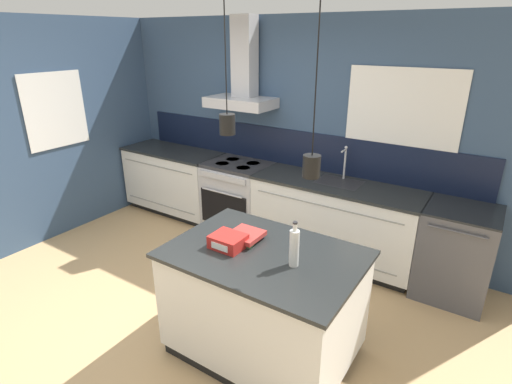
# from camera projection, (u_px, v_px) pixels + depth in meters

# --- Properties ---
(ground_plane) EXTENTS (16.00, 16.00, 0.00)m
(ground_plane) POSITION_uv_depth(u_px,v_px,m) (182.00, 314.00, 3.65)
(ground_plane) COLOR tan
(ground_plane) RESTS_ON ground
(wall_back) EXTENTS (5.60, 2.11, 2.60)m
(wall_back) POSITION_uv_depth(u_px,v_px,m) (289.00, 128.00, 4.72)
(wall_back) COLOR #354C6B
(wall_back) RESTS_ON ground_plane
(wall_left) EXTENTS (0.08, 3.80, 2.60)m
(wall_left) POSITION_uv_depth(u_px,v_px,m) (68.00, 128.00, 4.95)
(wall_left) COLOR #354C6B
(wall_left) RESTS_ON ground_plane
(counter_run_left) EXTENTS (1.43, 0.64, 0.91)m
(counter_run_left) POSITION_uv_depth(u_px,v_px,m) (175.00, 181.00, 5.64)
(counter_run_left) COLOR black
(counter_run_left) RESTS_ON ground_plane
(counter_run_sink) EXTENTS (1.84, 0.64, 1.28)m
(counter_run_sink) POSITION_uv_depth(u_px,v_px,m) (334.00, 221.00, 4.42)
(counter_run_sink) COLOR black
(counter_run_sink) RESTS_ON ground_plane
(oven_range) EXTENTS (0.78, 0.66, 0.91)m
(oven_range) POSITION_uv_depth(u_px,v_px,m) (238.00, 197.00, 5.08)
(oven_range) COLOR #B5B5BA
(oven_range) RESTS_ON ground_plane
(dishwasher) EXTENTS (0.64, 0.65, 0.91)m
(dishwasher) POSITION_uv_depth(u_px,v_px,m) (455.00, 253.00, 3.79)
(dishwasher) COLOR #4C4C51
(dishwasher) RESTS_ON ground_plane
(kitchen_island) EXTENTS (1.41, 0.98, 0.91)m
(kitchen_island) POSITION_uv_depth(u_px,v_px,m) (264.00, 303.00, 3.08)
(kitchen_island) COLOR black
(kitchen_island) RESTS_ON ground_plane
(bottle_on_island) EXTENTS (0.07, 0.07, 0.33)m
(bottle_on_island) POSITION_uv_depth(u_px,v_px,m) (294.00, 248.00, 2.69)
(bottle_on_island) COLOR silver
(bottle_on_island) RESTS_ON kitchen_island
(book_stack) EXTENTS (0.26, 0.31, 0.06)m
(book_stack) POSITION_uv_depth(u_px,v_px,m) (245.00, 236.00, 3.08)
(book_stack) COLOR #4C7F4C
(book_stack) RESTS_ON kitchen_island
(red_supply_box) EXTENTS (0.24, 0.21, 0.10)m
(red_supply_box) POSITION_uv_depth(u_px,v_px,m) (228.00, 241.00, 2.96)
(red_supply_box) COLOR red
(red_supply_box) RESTS_ON kitchen_island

